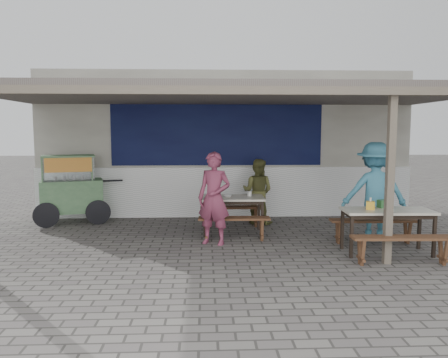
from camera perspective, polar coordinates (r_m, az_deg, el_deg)
name	(u,v)px	position (r m, az deg, el deg)	size (l,w,h in m)	color
ground	(233,250)	(7.74, 1.22, -9.20)	(60.00, 60.00, 0.00)	#635F5A
back_wall	(224,145)	(11.03, 0.03, 4.49)	(9.00, 1.28, 3.50)	beige
warung_roof	(231,96)	(8.38, 0.97, 10.73)	(9.00, 4.21, 2.81)	#59524C
table_left	(233,201)	(8.79, 1.16, -2.84)	(1.26, 0.79, 0.75)	silver
bench_left_street	(234,223)	(8.26, 1.34, -5.82)	(1.35, 0.31, 0.45)	brown
bench_left_wall	(232,212)	(9.44, 1.00, -4.29)	(1.35, 0.31, 0.45)	brown
table_right	(387,214)	(7.86, 20.56, -4.34)	(1.50, 0.70, 0.75)	silver
bench_right_street	(403,243)	(7.34, 22.30, -7.78)	(1.58, 0.33, 0.45)	brown
bench_right_wall	(373,225)	(8.52, 18.90, -5.73)	(1.58, 0.33, 0.45)	brown
vendor_cart	(71,186)	(10.35, -19.36, -0.92)	(1.81, 1.12, 1.53)	#648E5F
patron_street_side	(214,198)	(7.95, -1.30, -2.53)	(0.62, 0.41, 1.70)	#7D324B
patron_wall_side	(258,191)	(9.75, 4.41, -1.63)	(0.71, 0.55, 1.45)	brown
patron_right_table	(375,191)	(8.71, 19.06, -1.55)	(1.20, 0.69, 1.86)	teal
tissue_box	(370,205)	(7.76, 18.57, -3.29)	(0.14, 0.14, 0.14)	gold
donation_box	(384,204)	(8.03, 20.16, -3.05)	(0.20, 0.13, 0.13)	#2E6734
condiment_jar	(250,194)	(8.88, 3.35, -1.93)	(0.09, 0.09, 0.10)	silver
condiment_bowl	(228,196)	(8.75, 0.50, -2.21)	(0.18, 0.18, 0.04)	silver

